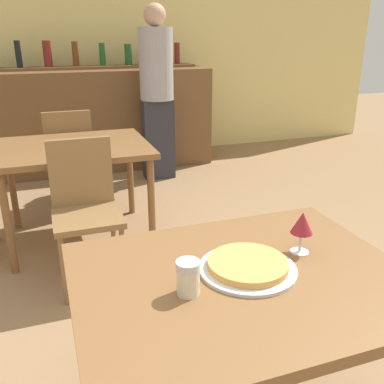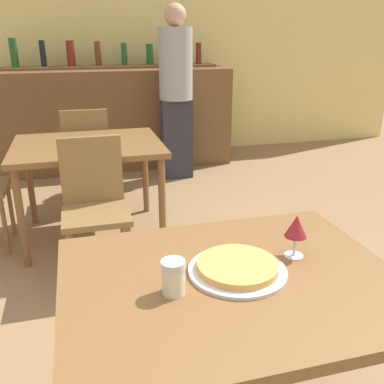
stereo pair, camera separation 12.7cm
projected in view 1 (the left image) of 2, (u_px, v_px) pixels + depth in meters
wall_back at (84, 40)px, 4.98m from camera, size 8.00×0.05×2.80m
dining_table_near at (242, 295)px, 1.45m from camera, size 1.11×0.86×0.73m
dining_table_far at (74, 156)px, 3.06m from camera, size 1.06×0.85×0.73m
bar_counter at (96, 120)px, 4.83m from camera, size 2.60×0.56×1.11m
bar_back_shelf at (88, 62)px, 4.72m from camera, size 2.39×0.24×0.34m
chair_far_side_front at (85, 202)px, 2.58m from camera, size 0.40×0.40×0.89m
chair_far_side_back at (69, 153)px, 3.64m from camera, size 0.40×0.40×0.89m
pizza_tray at (248, 266)px, 1.44m from camera, size 0.33×0.33×0.04m
cheese_shaker at (188, 277)px, 1.30m from camera, size 0.08×0.08×0.11m
person_standing at (157, 88)px, 4.35m from camera, size 0.34×0.34×1.75m
wine_glass at (302, 224)px, 1.53m from camera, size 0.08×0.08×0.16m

